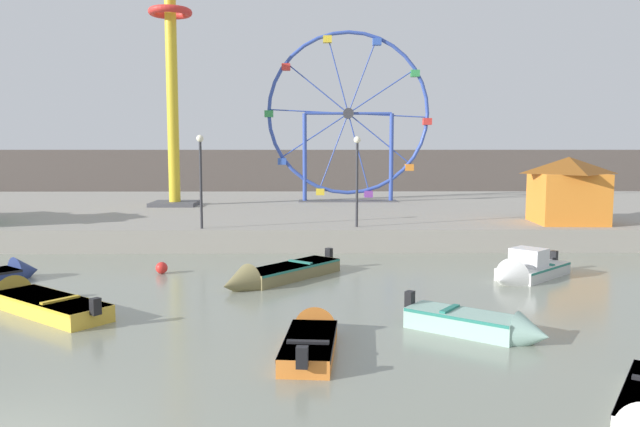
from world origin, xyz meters
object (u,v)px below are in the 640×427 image
Objects in this scene: ferris_wheel_blue_frame at (348,117)px; motorboat_mustard_yellow at (32,300)px; carnival_booth_orange_canopy at (568,189)px; mooring_buoy_orange at (162,268)px; drop_tower_yellow_tower at (172,80)px; promenade_lamp_far at (201,168)px; motorboat_pale_grey at (524,271)px; promenade_lamp_near at (357,168)px; motorboat_seafoam at (482,325)px; motorboat_olive_wood at (273,275)px; motorboat_orange_hull at (312,337)px.

motorboat_mustard_yellow is at bearing -113.78° from ferris_wheel_blue_frame.
carnival_booth_orange_canopy is 8.16× the size of mooring_buoy_orange.
ferris_wheel_blue_frame is 0.73× the size of drop_tower_yellow_tower.
motorboat_mustard_yellow is 1.20× the size of promenade_lamp_far.
motorboat_pale_grey is 8.57× the size of mooring_buoy_orange.
carnival_booth_orange_canopy is (20.88, -9.33, -6.11)m from drop_tower_yellow_tower.
mooring_buoy_orange is at bearing -97.01° from promenade_lamp_far.
promenade_lamp_near is at bearing 4.20° from promenade_lamp_far.
motorboat_mustard_yellow is 15.06m from promenade_lamp_near.
motorboat_mustard_yellow is 1.21× the size of promenade_lamp_near.
motorboat_pale_grey is at bearing 100.46° from motorboat_seafoam.
promenade_lamp_near reaches higher than motorboat_olive_wood.
motorboat_pale_grey is 0.34× the size of ferris_wheel_blue_frame.
drop_tower_yellow_tower is at bearing 100.63° from mooring_buoy_orange.
motorboat_pale_grey is at bearing -117.58° from carnival_booth_orange_canopy.
motorboat_pale_grey reaches higher than motorboat_olive_wood.
promenade_lamp_near is 0.99× the size of promenade_lamp_far.
carnival_booth_orange_canopy is at bearing 20.88° from mooring_buoy_orange.
mooring_buoy_orange is (-17.85, -6.81, -2.47)m from carnival_booth_orange_canopy.
motorboat_olive_wood is at bearing 16.02° from motorboat_orange_hull.
promenade_lamp_far is 6.16m from mooring_buoy_orange.
motorboat_olive_wood is 20.92m from drop_tower_yellow_tower.
motorboat_seafoam is 16.12m from promenade_lamp_far.
motorboat_pale_grey is 21.67m from ferris_wheel_blue_frame.
carnival_booth_orange_canopy reaches higher than motorboat_seafoam.
motorboat_pale_grey is 25.16m from drop_tower_yellow_tower.
motorboat_pale_grey is 8.86m from motorboat_olive_wood.
motorboat_seafoam is at bearing 19.36° from motorboat_pale_grey.
mooring_buoy_orange is at bearing -78.97° from motorboat_mustard_yellow.
mooring_buoy_orange is (2.54, 5.01, -0.03)m from motorboat_mustard_yellow.
carnival_booth_orange_canopy is at bearing -50.65° from ferris_wheel_blue_frame.
promenade_lamp_far reaches higher than motorboat_seafoam.
promenade_lamp_far is at bearing -175.80° from promenade_lamp_near.
motorboat_pale_grey reaches higher than motorboat_mustard_yellow.
promenade_lamp_far is at bearing 82.99° from mooring_buoy_orange.
motorboat_mustard_yellow is 0.33× the size of drop_tower_yellow_tower.
motorboat_olive_wood is 7.62m from motorboat_mustard_yellow.
motorboat_pale_grey is at bearing 131.94° from motorboat_olive_wood.
drop_tower_yellow_tower reaches higher than motorboat_pale_grey.
promenade_lamp_near is at bearing -44.84° from drop_tower_yellow_tower.
carnival_booth_orange_canopy reaches higher than mooring_buoy_orange.
drop_tower_yellow_tower is (-8.63, 24.63, 8.59)m from motorboat_orange_hull.
promenade_lamp_near is (2.04, 14.02, 3.50)m from motorboat_orange_hull.
motorboat_pale_grey is at bearing -75.70° from ferris_wheel_blue_frame.
motorboat_mustard_yellow is at bearing 71.82° from motorboat_orange_hull.
mooring_buoy_orange is at bearing -156.05° from carnival_booth_orange_canopy.
drop_tower_yellow_tower is 4.29× the size of carnival_booth_orange_canopy.
ferris_wheel_blue_frame is 13.66m from promenade_lamp_near.
motorboat_olive_wood is at bearing -115.72° from promenade_lamp_near.
promenade_lamp_far is (-9.21, 12.77, 3.46)m from motorboat_seafoam.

